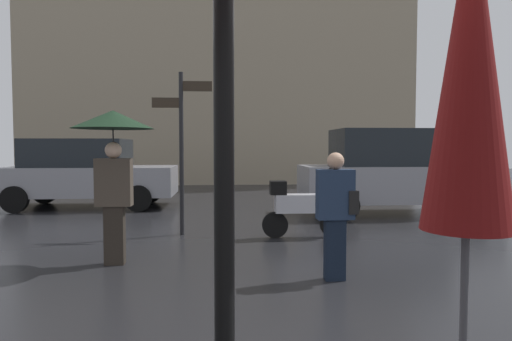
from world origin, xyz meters
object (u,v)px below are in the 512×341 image
at_px(folded_patio_umbrella_far, 469,85).
at_px(pedestrian_with_umbrella, 113,141).
at_px(pedestrian_with_bag, 336,208).
at_px(street_signpost, 182,137).
at_px(parked_scooter, 301,206).
at_px(parked_car_left, 393,172).
at_px(parked_car_right, 85,172).

distance_m(folded_patio_umbrella_far, pedestrian_with_umbrella, 4.96).
distance_m(pedestrian_with_bag, street_signpost, 3.74).
distance_m(folded_patio_umbrella_far, parked_scooter, 6.00).
relative_size(pedestrian_with_umbrella, parked_scooter, 1.40).
distance_m(folded_patio_umbrella_far, parked_car_left, 9.02).
bearing_deg(parked_car_left, folded_patio_umbrella_far, 63.46).
xyz_separation_m(folded_patio_umbrella_far, parked_scooter, (0.28, 5.85, -1.31)).
bearing_deg(folded_patio_umbrella_far, street_signpost, 106.47).
xyz_separation_m(pedestrian_with_bag, parked_car_right, (-5.04, 6.93, 0.06)).
distance_m(pedestrian_with_bag, parked_car_left, 5.84).
height_order(parked_scooter, parked_car_right, parked_car_right).
bearing_deg(parked_scooter, pedestrian_with_bag, -113.18).
height_order(folded_patio_umbrella_far, pedestrian_with_bag, folded_patio_umbrella_far).
bearing_deg(parked_car_right, street_signpost, 129.77).
xyz_separation_m(pedestrian_with_umbrella, street_signpost, (0.73, 2.02, 0.10)).
bearing_deg(pedestrian_with_umbrella, parked_car_left, 104.50).
relative_size(pedestrian_with_umbrella, pedestrian_with_bag, 1.36).
height_order(folded_patio_umbrella_far, parked_car_right, folded_patio_umbrella_far).
xyz_separation_m(folded_patio_umbrella_far, pedestrian_with_bag, (0.26, 3.30, -1.00)).
relative_size(pedestrian_with_bag, parked_car_left, 0.34).
height_order(parked_scooter, street_signpost, street_signpost).
relative_size(folded_patio_umbrella_far, pedestrian_with_bag, 1.76).
distance_m(parked_car_left, street_signpost, 5.36).
bearing_deg(street_signpost, parked_scooter, -10.76).
height_order(pedestrian_with_bag, parked_scooter, pedestrian_with_bag).
bearing_deg(pedestrian_with_bag, folded_patio_umbrella_far, 50.69).
height_order(pedestrian_with_bag, street_signpost, street_signpost).
xyz_separation_m(folded_patio_umbrella_far, street_signpost, (-1.85, 6.25, -0.08)).
relative_size(parked_car_right, street_signpost, 1.55).
relative_size(folded_patio_umbrella_far, pedestrian_with_umbrella, 1.29).
relative_size(pedestrian_with_bag, parked_car_right, 0.34).
bearing_deg(pedestrian_with_umbrella, street_signpost, 137.21).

